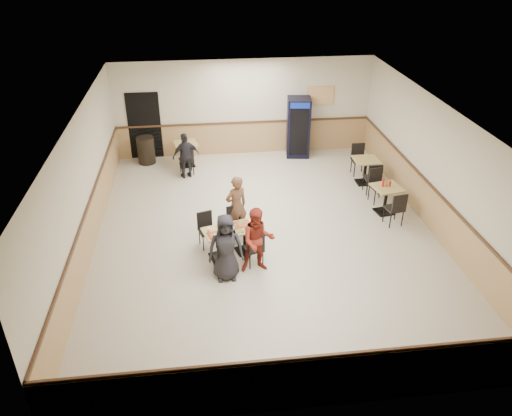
{
  "coord_description": "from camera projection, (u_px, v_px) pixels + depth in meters",
  "views": [
    {
      "loc": [
        -1.45,
        -9.99,
        6.37
      ],
      "look_at": [
        -0.3,
        -0.5,
        1.0
      ],
      "focal_mm": 35.0,
      "sensor_mm": 36.0,
      "label": 1
    }
  ],
  "objects": [
    {
      "name": "diner_woman_right",
      "position": [
        258.0,
        240.0,
        10.32
      ],
      "size": [
        0.73,
        0.58,
        1.47
      ],
      "primitive_type": "imported",
      "rotation": [
        0.0,
        0.0,
        0.03
      ],
      "color": "maroon",
      "rests_on": "ground"
    },
    {
      "name": "side_table_near",
      "position": [
        386.0,
        196.0,
        12.59
      ],
      "size": [
        0.78,
        0.78,
        0.72
      ],
      "rotation": [
        0.0,
        0.0,
        0.17
      ],
      "color": "black",
      "rests_on": "ground"
    },
    {
      "name": "side_table_far_chair_north",
      "position": [
        359.0,
        160.0,
        14.58
      ],
      "size": [
        0.43,
        0.43,
        0.93
      ],
      "primitive_type": null,
      "rotation": [
        0.0,
        0.0,
        -0.0
      ],
      "color": "black",
      "rests_on": "ground"
    },
    {
      "name": "side_table_near_chair_south",
      "position": [
        394.0,
        208.0,
        12.1
      ],
      "size": [
        0.49,
        0.49,
        0.92
      ],
      "primitive_type": null,
      "rotation": [
        0.0,
        0.0,
        3.31
      ],
      "color": "black",
      "rests_on": "ground"
    },
    {
      "name": "side_table_far",
      "position": [
        365.0,
        167.0,
        14.06
      ],
      "size": [
        0.69,
        0.69,
        0.73
      ],
      "rotation": [
        0.0,
        0.0,
        -0.0
      ],
      "color": "black",
      "rests_on": "ground"
    },
    {
      "name": "main_table",
      "position": [
        232.0,
        237.0,
        10.96
      ],
      "size": [
        1.35,
        0.93,
        0.66
      ],
      "rotation": [
        0.0,
        0.0,
        0.27
      ],
      "color": "black",
      "rests_on": "ground"
    },
    {
      "name": "back_table",
      "position": [
        186.0,
        151.0,
        15.13
      ],
      "size": [
        0.79,
        0.79,
        0.73
      ],
      "rotation": [
        0.0,
        0.0,
        0.18
      ],
      "color": "black",
      "rests_on": "ground"
    },
    {
      "name": "lone_diner",
      "position": [
        186.0,
        156.0,
        14.32
      ],
      "size": [
        0.85,
        0.57,
        1.35
      ],
      "primitive_type": "imported",
      "rotation": [
        0.0,
        0.0,
        3.47
      ],
      "color": "black",
      "rests_on": "ground"
    },
    {
      "name": "room_shell",
      "position": [
        316.0,
        164.0,
        14.03
      ],
      "size": [
        10.0,
        10.0,
        10.0
      ],
      "color": "silver",
      "rests_on": "ground"
    },
    {
      "name": "trash_bin",
      "position": [
        146.0,
        150.0,
        15.33
      ],
      "size": [
        0.53,
        0.53,
        0.83
      ],
      "primitive_type": "cylinder",
      "color": "black",
      "rests_on": "ground"
    },
    {
      "name": "pepsi_cooler",
      "position": [
        298.0,
        127.0,
        15.61
      ],
      "size": [
        0.79,
        0.79,
        1.86
      ],
      "rotation": [
        0.0,
        0.0,
        -0.12
      ],
      "color": "black",
      "rests_on": "ground"
    },
    {
      "name": "side_table_near_chair_north",
      "position": [
        378.0,
        186.0,
        13.1
      ],
      "size": [
        0.49,
        0.49,
        0.92
      ],
      "primitive_type": null,
      "rotation": [
        0.0,
        0.0,
        0.17
      ],
      "color": "black",
      "rests_on": "ground"
    },
    {
      "name": "diner_man_opposite",
      "position": [
        236.0,
        206.0,
        11.54
      ],
      "size": [
        0.66,
        0.57,
        1.52
      ],
      "primitive_type": "imported",
      "rotation": [
        0.0,
        0.0,
        3.58
      ],
      "color": "brown",
      "rests_on": "ground"
    },
    {
      "name": "side_table_far_chair_south",
      "position": [
        372.0,
        177.0,
        13.56
      ],
      "size": [
        0.43,
        0.43,
        0.93
      ],
      "primitive_type": null,
      "rotation": [
        0.0,
        0.0,
        3.14
      ],
      "color": "black",
      "rests_on": "ground"
    },
    {
      "name": "diner_woman_left",
      "position": [
        226.0,
        248.0,
        10.08
      ],
      "size": [
        0.73,
        0.48,
        1.48
      ],
      "primitive_type": "imported",
      "rotation": [
        0.0,
        0.0,
        0.02
      ],
      "color": "black",
      "rests_on": "ground"
    },
    {
      "name": "main_chairs",
      "position": [
        230.0,
        239.0,
        10.96
      ],
      "size": [
        1.44,
        1.68,
        0.84
      ],
      "rotation": [
        0.0,
        0.0,
        0.27
      ],
      "color": "black",
      "rests_on": "ground"
    },
    {
      "name": "tabletop_clutter",
      "position": [
        232.0,
        229.0,
        10.8
      ],
      "size": [
        1.12,
        0.76,
        0.12
      ],
      "rotation": [
        0.0,
        0.0,
        0.27
      ],
      "color": "red",
      "rests_on": "main_table"
    },
    {
      "name": "condiment_caddy",
      "position": [
        386.0,
        183.0,
        12.47
      ],
      "size": [
        0.23,
        0.06,
        0.2
      ],
      "color": "red",
      "rests_on": "side_table_near"
    },
    {
      "name": "ground",
      "position": [
        266.0,
        234.0,
        11.92
      ],
      "size": [
        10.0,
        10.0,
        0.0
      ],
      "primitive_type": "plane",
      "color": "beige",
      "rests_on": "ground"
    },
    {
      "name": "back_table_chair_lone",
      "position": [
        186.0,
        159.0,
        14.63
      ],
      "size": [
        0.5,
        0.5,
        0.92
      ],
      "primitive_type": null,
      "rotation": [
        0.0,
        0.0,
        3.32
      ],
      "color": "black",
      "rests_on": "ground"
    }
  ]
}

